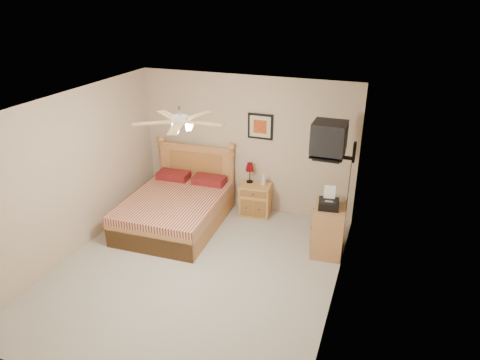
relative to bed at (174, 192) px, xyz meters
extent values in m
plane|color=#A19D92|center=(0.91, -1.12, -0.65)|extent=(4.50, 4.50, 0.00)
cube|color=white|center=(0.91, -1.12, 1.85)|extent=(4.00, 4.50, 0.04)
cube|color=#C2AC8F|center=(0.91, 1.13, 0.60)|extent=(4.00, 0.04, 2.50)
cube|color=#C2AC8F|center=(0.91, -3.37, 0.60)|extent=(4.00, 0.04, 2.50)
cube|color=#C2AC8F|center=(-1.09, -1.12, 0.60)|extent=(0.04, 4.50, 2.50)
cube|color=#C2AC8F|center=(2.91, -1.12, 0.60)|extent=(0.04, 4.50, 2.50)
cube|color=#C3853A|center=(1.19, 0.88, -0.35)|extent=(0.58, 0.46, 0.59)
imported|color=silver|center=(1.33, 0.93, 0.05)|extent=(0.11, 0.11, 0.23)
cube|color=black|center=(1.18, 1.11, 0.97)|extent=(0.46, 0.04, 0.46)
cube|color=#9F6C44|center=(2.64, 0.12, -0.25)|extent=(0.52, 0.71, 0.80)
imported|color=beige|center=(2.61, 0.35, 0.16)|extent=(0.30, 0.35, 0.03)
imported|color=gray|center=(2.62, 0.34, 0.19)|extent=(0.22, 0.28, 0.02)
camera|label=1|loc=(3.34, -5.80, 3.19)|focal=32.00mm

